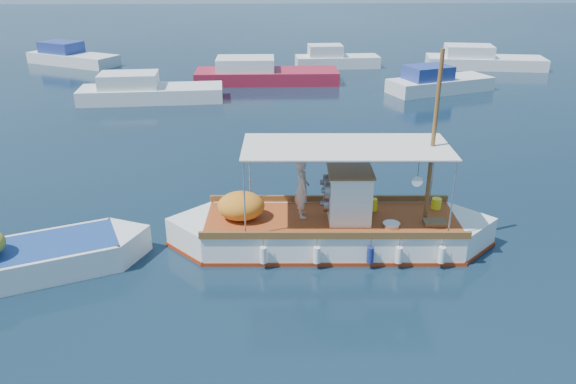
{
  "coord_description": "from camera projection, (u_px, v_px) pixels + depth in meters",
  "views": [
    {
      "loc": [
        -1.57,
        -14.65,
        7.8
      ],
      "look_at": [
        -1.13,
        0.0,
        1.49
      ],
      "focal_mm": 35.0,
      "sensor_mm": 36.0,
      "label": 1
    }
  ],
  "objects": [
    {
      "name": "bg_boat_e",
      "position": [
        481.0,
        61.0,
        40.37
      ],
      "size": [
        8.46,
        3.76,
        1.8
      ],
      "rotation": [
        0.0,
        0.0,
        -0.15
      ],
      "color": "silver",
      "rests_on": "ground"
    },
    {
      "name": "fishing_caique",
      "position": [
        329.0,
        229.0,
        15.96
      ],
      "size": [
        9.42,
        2.83,
        5.75
      ],
      "rotation": [
        0.0,
        0.0,
        -0.03
      ],
      "color": "white",
      "rests_on": "ground"
    },
    {
      "name": "dinghy",
      "position": [
        16.0,
        264.0,
        14.51
      ],
      "size": [
        6.32,
        3.67,
        1.67
      ],
      "rotation": [
        0.0,
        0.0,
        0.39
      ],
      "color": "white",
      "rests_on": "ground"
    },
    {
      "name": "bg_boat_ne",
      "position": [
        437.0,
        84.0,
        33.54
      ],
      "size": [
        6.72,
        4.3,
        1.8
      ],
      "rotation": [
        0.0,
        0.0,
        0.36
      ],
      "color": "silver",
      "rests_on": "ground"
    },
    {
      "name": "bg_boat_far_w",
      "position": [
        71.0,
        58.0,
        41.71
      ],
      "size": [
        7.37,
        5.38,
        1.8
      ],
      "rotation": [
        0.0,
        0.0,
        -0.49
      ],
      "color": "silver",
      "rests_on": "ground"
    },
    {
      "name": "bg_boat_n",
      "position": [
        262.0,
        75.0,
        35.88
      ],
      "size": [
        9.07,
        2.85,
        1.8
      ],
      "rotation": [
        0.0,
        0.0,
        0.01
      ],
      "color": "maroon",
      "rests_on": "ground"
    },
    {
      "name": "ground",
      "position": [
        326.0,
        238.0,
        16.58
      ],
      "size": [
        160.0,
        160.0,
        0.0
      ],
      "primitive_type": "plane",
      "color": "black",
      "rests_on": "ground"
    },
    {
      "name": "bg_boat_far_n",
      "position": [
        335.0,
        60.0,
        40.65
      ],
      "size": [
        6.09,
        2.35,
        1.8
      ],
      "rotation": [
        0.0,
        0.0,
        0.06
      ],
      "color": "silver",
      "rests_on": "ground"
    },
    {
      "name": "bg_boat_nw",
      "position": [
        147.0,
        92.0,
        31.45
      ],
      "size": [
        8.06,
        3.05,
        1.8
      ],
      "rotation": [
        0.0,
        0.0,
        0.08
      ],
      "color": "silver",
      "rests_on": "ground"
    }
  ]
}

